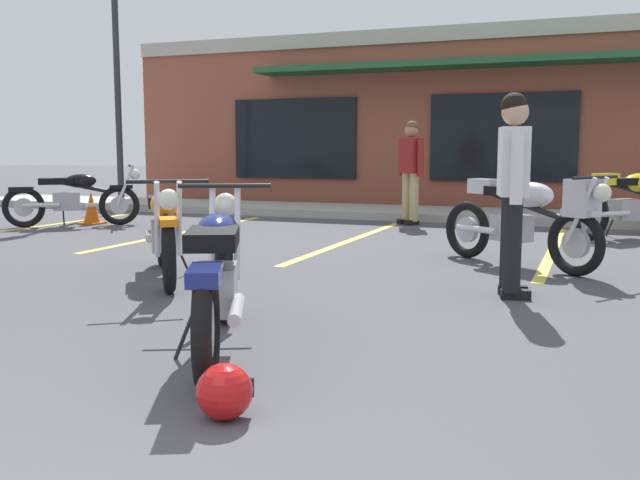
{
  "coord_description": "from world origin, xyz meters",
  "views": [
    {
      "loc": [
        1.78,
        -1.0,
        1.22
      ],
      "look_at": [
        -0.14,
        3.94,
        0.55
      ],
      "focal_mm": 40.35,
      "sensor_mm": 36.0,
      "label": 1
    }
  ],
  "objects_px": {
    "motorcycle_blue_standard": "(527,217)",
    "traffic_cone": "(91,208)",
    "person_in_black_shirt": "(513,182)",
    "parking_lot_lamp_post": "(113,55)",
    "motorcycle_green_cafe_racer": "(73,197)",
    "motorcycle_red_sportbike": "(165,231)",
    "helmet_on_pavement": "(225,391)",
    "motorcycle_foreground_classic": "(217,276)",
    "person_in_shorts_foreground": "(411,166)",
    "motorcycle_black_cruiser": "(635,199)"
  },
  "relations": [
    {
      "from": "motorcycle_red_sportbike",
      "to": "person_in_shorts_foreground",
      "type": "relative_size",
      "value": 1.08
    },
    {
      "from": "motorcycle_red_sportbike",
      "to": "motorcycle_green_cafe_racer",
      "type": "height_order",
      "value": "same"
    },
    {
      "from": "helmet_on_pavement",
      "to": "traffic_cone",
      "type": "xyz_separation_m",
      "value": [
        -6.2,
        6.82,
        0.13
      ]
    },
    {
      "from": "person_in_black_shirt",
      "to": "helmet_on_pavement",
      "type": "distance_m",
      "value": 3.49
    },
    {
      "from": "motorcycle_green_cafe_racer",
      "to": "person_in_shorts_foreground",
      "type": "relative_size",
      "value": 1.07
    },
    {
      "from": "motorcycle_blue_standard",
      "to": "parking_lot_lamp_post",
      "type": "distance_m",
      "value": 9.22
    },
    {
      "from": "motorcycle_green_cafe_racer",
      "to": "traffic_cone",
      "type": "relative_size",
      "value": 3.38
    },
    {
      "from": "motorcycle_red_sportbike",
      "to": "motorcycle_blue_standard",
      "type": "height_order",
      "value": "same"
    },
    {
      "from": "motorcycle_green_cafe_racer",
      "to": "person_in_shorts_foreground",
      "type": "xyz_separation_m",
      "value": [
        4.91,
        2.22,
        0.49
      ]
    },
    {
      "from": "motorcycle_foreground_classic",
      "to": "helmet_on_pavement",
      "type": "distance_m",
      "value": 1.2
    },
    {
      "from": "motorcycle_black_cruiser",
      "to": "parking_lot_lamp_post",
      "type": "bearing_deg",
      "value": 175.93
    },
    {
      "from": "motorcycle_red_sportbike",
      "to": "parking_lot_lamp_post",
      "type": "xyz_separation_m",
      "value": [
        -4.88,
        5.8,
        2.52
      ]
    },
    {
      "from": "person_in_shorts_foreground",
      "to": "motorcycle_foreground_classic",
      "type": "bearing_deg",
      "value": -84.64
    },
    {
      "from": "motorcycle_black_cruiser",
      "to": "traffic_cone",
      "type": "bearing_deg",
      "value": -171.18
    },
    {
      "from": "person_in_black_shirt",
      "to": "motorcycle_foreground_classic",
      "type": "bearing_deg",
      "value": -122.78
    },
    {
      "from": "motorcycle_red_sportbike",
      "to": "parking_lot_lamp_post",
      "type": "relative_size",
      "value": 0.4
    },
    {
      "from": "motorcycle_foreground_classic",
      "to": "helmet_on_pavement",
      "type": "bearing_deg",
      "value": -59.33
    },
    {
      "from": "person_in_black_shirt",
      "to": "parking_lot_lamp_post",
      "type": "distance_m",
      "value": 9.91
    },
    {
      "from": "motorcycle_foreground_classic",
      "to": "motorcycle_green_cafe_racer",
      "type": "xyz_separation_m",
      "value": [
        -5.63,
        5.44,
        0.0
      ]
    },
    {
      "from": "motorcycle_blue_standard",
      "to": "motorcycle_green_cafe_racer",
      "type": "height_order",
      "value": "same"
    },
    {
      "from": "person_in_shorts_foreground",
      "to": "traffic_cone",
      "type": "xyz_separation_m",
      "value": [
        -4.89,
        -1.82,
        -0.69
      ]
    },
    {
      "from": "traffic_cone",
      "to": "person_in_black_shirt",
      "type": "bearing_deg",
      "value": -26.59
    },
    {
      "from": "motorcycle_foreground_classic",
      "to": "person_in_black_shirt",
      "type": "relative_size",
      "value": 1.17
    },
    {
      "from": "motorcycle_foreground_classic",
      "to": "motorcycle_red_sportbike",
      "type": "height_order",
      "value": "same"
    },
    {
      "from": "helmet_on_pavement",
      "to": "parking_lot_lamp_post",
      "type": "distance_m",
      "value": 11.64
    },
    {
      "from": "motorcycle_black_cruiser",
      "to": "motorcycle_green_cafe_racer",
      "type": "bearing_deg",
      "value": -168.55
    },
    {
      "from": "motorcycle_green_cafe_racer",
      "to": "helmet_on_pavement",
      "type": "relative_size",
      "value": 6.9
    },
    {
      "from": "motorcycle_foreground_classic",
      "to": "person_in_shorts_foreground",
      "type": "relative_size",
      "value": 1.17
    },
    {
      "from": "motorcycle_foreground_classic",
      "to": "traffic_cone",
      "type": "height_order",
      "value": "motorcycle_foreground_classic"
    },
    {
      "from": "motorcycle_black_cruiser",
      "to": "motorcycle_blue_standard",
      "type": "xyz_separation_m",
      "value": [
        -1.17,
        -3.24,
        0.0
      ]
    },
    {
      "from": "traffic_cone",
      "to": "motorcycle_red_sportbike",
      "type": "bearing_deg",
      "value": -44.43
    },
    {
      "from": "motorcycle_blue_standard",
      "to": "traffic_cone",
      "type": "bearing_deg",
      "value": 164.44
    },
    {
      "from": "motorcycle_black_cruiser",
      "to": "motorcycle_red_sportbike",
      "type": "bearing_deg",
      "value": -129.67
    },
    {
      "from": "motorcycle_green_cafe_racer",
      "to": "parking_lot_lamp_post",
      "type": "relative_size",
      "value": 0.39
    },
    {
      "from": "motorcycle_foreground_classic",
      "to": "motorcycle_red_sportbike",
      "type": "bearing_deg",
      "value": 130.22
    },
    {
      "from": "motorcycle_blue_standard",
      "to": "helmet_on_pavement",
      "type": "height_order",
      "value": "motorcycle_blue_standard"
    },
    {
      "from": "helmet_on_pavement",
      "to": "parking_lot_lamp_post",
      "type": "xyz_separation_m",
      "value": [
        -7.12,
        8.75,
        2.85
      ]
    },
    {
      "from": "motorcycle_foreground_classic",
      "to": "helmet_on_pavement",
      "type": "height_order",
      "value": "motorcycle_foreground_classic"
    },
    {
      "from": "motorcycle_red_sportbike",
      "to": "person_in_shorts_foreground",
      "type": "xyz_separation_m",
      "value": [
        0.94,
        5.7,
        0.49
      ]
    },
    {
      "from": "motorcycle_black_cruiser",
      "to": "person_in_shorts_foreground",
      "type": "height_order",
      "value": "person_in_shorts_foreground"
    },
    {
      "from": "motorcycle_blue_standard",
      "to": "traffic_cone",
      "type": "distance_m",
      "value": 7.34
    },
    {
      "from": "motorcycle_blue_standard",
      "to": "person_in_black_shirt",
      "type": "height_order",
      "value": "person_in_black_shirt"
    },
    {
      "from": "helmet_on_pavement",
      "to": "person_in_shorts_foreground",
      "type": "bearing_deg",
      "value": 98.58
    },
    {
      "from": "person_in_black_shirt",
      "to": "person_in_shorts_foreground",
      "type": "xyz_separation_m",
      "value": [
        -2.19,
        5.37,
        0.0
      ]
    },
    {
      "from": "person_in_shorts_foreground",
      "to": "person_in_black_shirt",
      "type": "bearing_deg",
      "value": -67.79
    },
    {
      "from": "person_in_black_shirt",
      "to": "parking_lot_lamp_post",
      "type": "relative_size",
      "value": 0.37
    },
    {
      "from": "motorcycle_blue_standard",
      "to": "traffic_cone",
      "type": "relative_size",
      "value": 3.44
    },
    {
      "from": "motorcycle_foreground_classic",
      "to": "motorcycle_black_cruiser",
      "type": "bearing_deg",
      "value": 69.79
    },
    {
      "from": "motorcycle_green_cafe_racer",
      "to": "person_in_black_shirt",
      "type": "relative_size",
      "value": 1.07
    },
    {
      "from": "person_in_shorts_foreground",
      "to": "helmet_on_pavement",
      "type": "relative_size",
      "value": 6.44
    }
  ]
}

